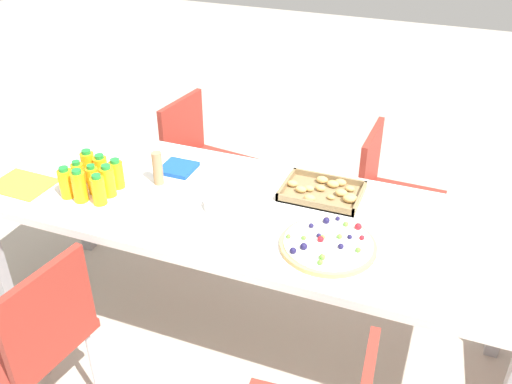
% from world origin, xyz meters
% --- Properties ---
extents(ground_plane, '(12.00, 12.00, 0.00)m').
position_xyz_m(ground_plane, '(0.00, 0.00, 0.00)').
color(ground_plane, '#B2A899').
extents(party_table, '(2.39, 0.80, 0.75)m').
position_xyz_m(party_table, '(0.00, 0.00, 0.69)').
color(party_table, white).
rests_on(party_table, ground_plane).
extents(chair_far_left, '(0.45, 0.45, 0.83)m').
position_xyz_m(chair_far_left, '(-0.56, 0.73, 0.50)').
color(chair_far_left, maroon).
rests_on(chair_far_left, ground_plane).
extents(chair_near_left, '(0.45, 0.45, 0.83)m').
position_xyz_m(chair_near_left, '(-0.53, -0.72, 0.50)').
color(chair_near_left, maroon).
rests_on(chair_near_left, ground_plane).
extents(chair_far_right, '(0.41, 0.41, 0.83)m').
position_xyz_m(chair_far_right, '(0.51, 0.73, 0.50)').
color(chair_far_right, maroon).
rests_on(chair_far_right, ground_plane).
extents(juice_bottle_0, '(0.06, 0.06, 0.14)m').
position_xyz_m(juice_bottle_0, '(-0.71, -0.20, 0.82)').
color(juice_bottle_0, '#FBAB14').
rests_on(juice_bottle_0, party_table).
extents(juice_bottle_1, '(0.06, 0.06, 0.15)m').
position_xyz_m(juice_bottle_1, '(-0.64, -0.21, 0.82)').
color(juice_bottle_1, '#FAAC14').
rests_on(juice_bottle_1, party_table).
extents(juice_bottle_2, '(0.06, 0.06, 0.14)m').
position_xyz_m(juice_bottle_2, '(-0.56, -0.20, 0.81)').
color(juice_bottle_2, '#F8AC14').
rests_on(juice_bottle_2, party_table).
extents(juice_bottle_3, '(0.05, 0.05, 0.13)m').
position_xyz_m(juice_bottle_3, '(-0.71, -0.13, 0.81)').
color(juice_bottle_3, '#FAAF14').
rests_on(juice_bottle_3, party_table).
extents(juice_bottle_4, '(0.05, 0.05, 0.13)m').
position_xyz_m(juice_bottle_4, '(-0.63, -0.13, 0.81)').
color(juice_bottle_4, '#F9AC14').
rests_on(juice_bottle_4, party_table).
extents(juice_bottle_5, '(0.06, 0.06, 0.15)m').
position_xyz_m(juice_bottle_5, '(-0.56, -0.13, 0.82)').
color(juice_bottle_5, '#F9AB14').
rests_on(juice_bottle_5, party_table).
extents(juice_bottle_6, '(0.06, 0.06, 0.15)m').
position_xyz_m(juice_bottle_6, '(-0.71, -0.05, 0.82)').
color(juice_bottle_6, '#FAAB14').
rests_on(juice_bottle_6, party_table).
extents(juice_bottle_7, '(0.06, 0.06, 0.14)m').
position_xyz_m(juice_bottle_7, '(-0.64, -0.05, 0.81)').
color(juice_bottle_7, '#F9AF14').
rests_on(juice_bottle_7, party_table).
extents(juice_bottle_8, '(0.06, 0.06, 0.14)m').
position_xyz_m(juice_bottle_8, '(-0.56, -0.06, 0.81)').
color(juice_bottle_8, '#FAAB14').
rests_on(juice_bottle_8, party_table).
extents(fruit_pizza, '(0.36, 0.36, 0.05)m').
position_xyz_m(fruit_pizza, '(0.41, -0.15, 0.76)').
color(fruit_pizza, tan).
rests_on(fruit_pizza, party_table).
extents(snack_tray, '(0.33, 0.25, 0.04)m').
position_xyz_m(snack_tray, '(0.29, 0.21, 0.76)').
color(snack_tray, olive).
rests_on(snack_tray, party_table).
extents(plate_stack, '(0.17, 0.17, 0.03)m').
position_xyz_m(plate_stack, '(-0.06, -0.04, 0.77)').
color(plate_stack, silver).
rests_on(plate_stack, party_table).
extents(napkin_stack, '(0.15, 0.15, 0.02)m').
position_xyz_m(napkin_stack, '(-0.39, 0.17, 0.76)').
color(napkin_stack, '#194CA5').
rests_on(napkin_stack, party_table).
extents(cardboard_tube, '(0.04, 0.04, 0.15)m').
position_xyz_m(cardboard_tube, '(-0.41, 0.03, 0.83)').
color(cardboard_tube, '#9E7A56').
rests_on(cardboard_tube, party_table).
extents(paper_folder, '(0.27, 0.21, 0.01)m').
position_xyz_m(paper_folder, '(-0.96, -0.20, 0.75)').
color(paper_folder, yellow).
rests_on(paper_folder, party_table).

